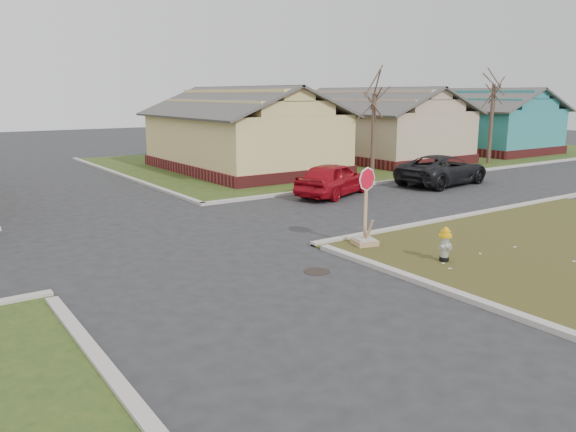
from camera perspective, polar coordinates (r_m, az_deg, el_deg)
ground at (r=13.03m, az=-6.16°, el=-6.79°), size 120.00×120.00×0.00m
verge_far_right at (r=40.30m, az=9.27°, el=6.16°), size 37.00×19.00×0.05m
curbs at (r=17.41m, az=-14.08°, el=-2.18°), size 80.00×40.00×0.12m
manhole at (r=13.77m, az=2.95°, el=-5.64°), size 0.64×0.64×0.01m
side_house_yellow at (r=31.66m, az=-4.68°, el=8.56°), size 7.60×11.60×4.70m
side_house_tan at (r=37.67m, az=8.76°, el=9.06°), size 7.60×11.60×4.70m
side_house_teal at (r=45.12m, az=18.17°, el=9.11°), size 7.60×11.60×4.70m
tree_mid_right at (r=28.99m, az=8.65°, el=8.04°), size 0.22×0.22×4.20m
tree_far_right at (r=36.72m, az=19.93°, el=8.77°), size 0.22×0.22×4.76m
fire_hydrant at (r=14.85m, az=15.67°, el=-2.60°), size 0.33×0.33×0.90m
stop_sign at (r=15.99m, az=7.84°, el=-1.24°), size 0.63×0.62×2.23m
red_sedan at (r=23.82m, az=4.63°, el=3.77°), size 4.56×3.13×1.44m
dark_pickup at (r=27.75m, az=15.46°, el=4.55°), size 5.33×2.93×1.41m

